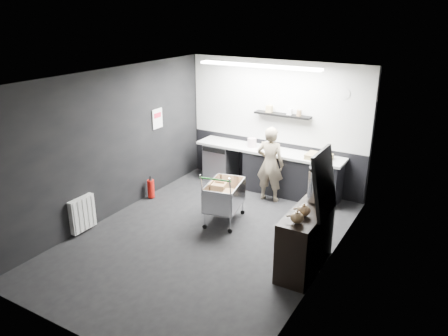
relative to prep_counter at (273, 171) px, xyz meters
The scene contains 22 objects.
floor 2.47m from the prep_counter, 93.20° to the right, with size 5.50×5.50×0.00m, color black.
ceiling 3.30m from the prep_counter, 93.20° to the right, with size 5.50×5.50×0.00m, color white.
wall_back 0.96m from the prep_counter, 112.30° to the left, with size 5.50×5.50×0.00m, color black.
wall_front 5.25m from the prep_counter, 91.50° to the right, with size 5.50×5.50×0.00m, color black.
wall_left 3.35m from the prep_counter, 131.43° to the right, with size 5.50×5.50×0.00m, color black.
wall_right 3.18m from the prep_counter, 52.38° to the right, with size 5.50×5.50×0.00m, color black.
kitchen_wall_panel 1.43m from the prep_counter, 113.58° to the left, with size 3.95×0.02×1.70m, color silver.
dado_panel 0.34m from the prep_counter, 113.58° to the left, with size 3.95×0.02×1.00m, color black.
floating_shelf 1.18m from the prep_counter, 72.13° to the left, with size 1.20×0.22×0.04m, color black.
wall_clock 2.13m from the prep_counter, 13.36° to the left, with size 0.20×0.20×0.03m, color silver.
poster 2.63m from the prep_counter, 152.11° to the right, with size 0.02×0.30×0.40m, color white.
poster_red_band 2.66m from the prep_counter, 152.05° to the right, with size 0.01×0.22×0.10m, color red.
radiator 3.92m from the prep_counter, 122.01° to the right, with size 0.10×0.50×0.60m, color silver.
ceiling_strip 2.29m from the prep_counter, 103.37° to the right, with size 2.40×0.20×0.04m, color white.
prep_counter is the anchor object (origin of this frame).
person 0.56m from the prep_counter, 75.03° to the right, with size 0.56×0.37×1.53m, color #BEB397.
shopping_cart 1.75m from the prep_counter, 95.99° to the right, with size 0.72×1.03×1.02m.
sideboard 2.91m from the prep_counter, 55.99° to the right, with size 0.53×1.24×1.86m.
fire_extinguisher 2.56m from the prep_counter, 141.06° to the right, with size 0.14×0.14×0.46m.
cardboard_box 1.09m from the prep_counter, ahead, with size 0.48×0.36×0.10m, color #9E8954.
pink_tub 0.74m from the prep_counter, behind, with size 0.19×0.19×0.19m, color beige.
white_container 0.54m from the prep_counter, 154.74° to the right, with size 0.19×0.15×0.17m, color silver.
Camera 1 is at (3.56, -5.49, 3.69)m, focal length 35.00 mm.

